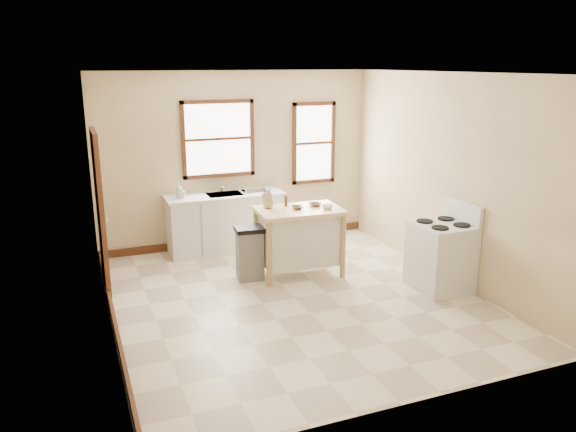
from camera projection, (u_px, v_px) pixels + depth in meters
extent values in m
plane|color=beige|center=(295.00, 298.00, 7.18)|extent=(5.00, 5.00, 0.00)
plane|color=white|center=(296.00, 73.00, 6.44)|extent=(5.00, 5.00, 0.00)
cube|color=beige|center=(237.00, 160.00, 9.06)|extent=(4.50, 0.04, 2.80)
cube|color=beige|center=(102.00, 209.00, 6.02)|extent=(0.04, 5.00, 2.80)
cube|color=beige|center=(449.00, 178.00, 7.61)|extent=(0.04, 5.00, 2.80)
cube|color=#3F2411|center=(100.00, 211.00, 7.29)|extent=(0.06, 0.90, 2.10)
cube|color=#3F2411|center=(239.00, 239.00, 9.38)|extent=(4.50, 0.04, 0.12)
cube|color=#3F2411|center=(115.00, 322.00, 6.38)|extent=(0.04, 5.00, 0.12)
cylinder|color=silver|center=(221.00, 185.00, 8.94)|extent=(0.03, 0.03, 0.22)
imported|color=#B2B2B2|center=(178.00, 191.00, 8.52)|extent=(0.11, 0.11, 0.23)
imported|color=#B2B2B2|center=(182.00, 193.00, 8.51)|extent=(0.10, 0.10, 0.17)
cylinder|color=#442612|center=(286.00, 201.00, 7.89)|extent=(0.06, 0.06, 0.15)
imported|color=brown|center=(297.00, 207.00, 7.76)|extent=(0.18, 0.18, 0.04)
imported|color=brown|center=(315.00, 204.00, 7.92)|extent=(0.22, 0.22, 0.04)
imported|color=white|center=(327.00, 207.00, 7.77)|extent=(0.20, 0.20, 0.05)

